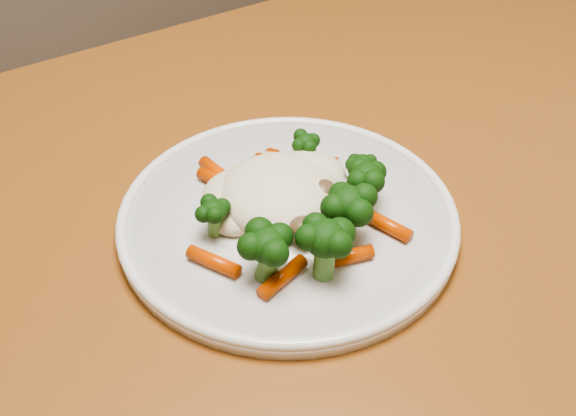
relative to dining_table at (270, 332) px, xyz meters
name	(u,v)px	position (x,y,z in m)	size (l,w,h in m)	color
dining_table	(270,332)	(0.00, 0.00, 0.00)	(1.34, 0.92, 0.75)	#945422
plate	(288,220)	(0.04, 0.03, 0.10)	(0.30, 0.30, 0.01)	white
meal	(296,199)	(0.04, 0.02, 0.12)	(0.19, 0.20, 0.05)	beige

